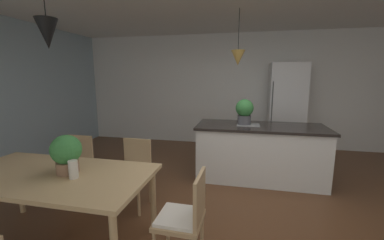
# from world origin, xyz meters

# --- Properties ---
(ground_plane) EXTENTS (10.00, 8.40, 0.04)m
(ground_plane) POSITION_xyz_m (0.00, 0.00, -0.02)
(ground_plane) COLOR brown
(wall_back_kitchen) EXTENTS (10.00, 0.12, 2.70)m
(wall_back_kitchen) POSITION_xyz_m (0.00, 3.26, 1.35)
(wall_back_kitchen) COLOR white
(wall_back_kitchen) RESTS_ON ground_plane
(dining_table) EXTENTS (1.91, 0.95, 0.75)m
(dining_table) POSITION_xyz_m (-1.79, -0.89, 0.68)
(dining_table) COLOR tan
(dining_table) RESTS_ON ground_plane
(chair_far_right) EXTENTS (0.41, 0.41, 0.87)m
(chair_far_right) POSITION_xyz_m (-1.36, -0.04, 0.47)
(chair_far_right) COLOR tan
(chair_far_right) RESTS_ON ground_plane
(chair_far_left) EXTENTS (0.40, 0.40, 0.87)m
(chair_far_left) POSITION_xyz_m (-2.22, -0.04, 0.47)
(chair_far_left) COLOR tan
(chair_far_left) RESTS_ON ground_plane
(chair_kitchen_end) EXTENTS (0.41, 0.41, 0.87)m
(chair_kitchen_end) POSITION_xyz_m (-0.47, -0.89, 0.47)
(chair_kitchen_end) COLOR tan
(chair_kitchen_end) RESTS_ON ground_plane
(kitchen_island) EXTENTS (2.04, 0.85, 0.91)m
(kitchen_island) POSITION_xyz_m (0.28, 1.18, 0.46)
(kitchen_island) COLOR silver
(kitchen_island) RESTS_ON ground_plane
(refrigerator) EXTENTS (0.75, 0.67, 1.98)m
(refrigerator) POSITION_xyz_m (0.92, 2.86, 0.99)
(refrigerator) COLOR silver
(refrigerator) RESTS_ON ground_plane
(pendant_over_table) EXTENTS (0.19, 0.19, 0.79)m
(pendant_over_table) POSITION_xyz_m (-1.70, -0.87, 2.04)
(pendant_over_table) COLOR black
(pendant_over_island_main) EXTENTS (0.22, 0.22, 0.85)m
(pendant_over_island_main) POSITION_xyz_m (-0.12, 1.18, 1.97)
(pendant_over_island_main) COLOR black
(potted_plant_on_island) EXTENTS (0.28, 0.28, 0.42)m
(potted_plant_on_island) POSITION_xyz_m (0.02, 1.18, 1.13)
(potted_plant_on_island) COLOR #4C4C51
(potted_plant_on_island) RESTS_ON kitchen_island
(potted_plant_on_table) EXTENTS (0.28, 0.28, 0.38)m
(potted_plant_on_table) POSITION_xyz_m (-1.64, -0.84, 0.95)
(potted_plant_on_table) COLOR #8C664C
(potted_plant_on_table) RESTS_ON dining_table
(vase_on_dining_table) EXTENTS (0.08, 0.08, 0.17)m
(vase_on_dining_table) POSITION_xyz_m (-1.51, -0.93, 0.83)
(vase_on_dining_table) COLOR silver
(vase_on_dining_table) RESTS_ON dining_table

